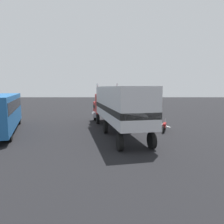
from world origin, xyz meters
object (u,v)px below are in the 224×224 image
object	(u,v)px
person_bystander	(128,116)
parked_bus	(0,110)
semi_truck	(117,105)
motorcycle	(164,127)

from	to	relation	value
person_bystander	parked_bus	world-z (taller)	parked_bus
semi_truck	parked_bus	xyz separation A→B (m)	(-0.02, 10.50, -0.46)
parked_bus	semi_truck	bearing A→B (deg)	-89.87
semi_truck	person_bystander	distance (m)	4.99
semi_truck	motorcycle	size ratio (longest dim) A/B	7.12
person_bystander	parked_bus	xyz separation A→B (m)	(-4.54, 11.85, 1.17)
semi_truck	parked_bus	bearing A→B (deg)	90.13
person_bystander	semi_truck	bearing A→B (deg)	163.28
semi_truck	motorcycle	world-z (taller)	semi_truck
parked_bus	motorcycle	distance (m)	14.96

